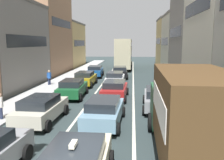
# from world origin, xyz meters

# --- Properties ---
(sidewalk_left) EXTENTS (2.60, 64.00, 0.14)m
(sidewalk_left) POSITION_xyz_m (-6.70, 20.00, 0.07)
(sidewalk_left) COLOR #B3B3B3
(sidewalk_left) RESTS_ON ground
(lane_stripe_left) EXTENTS (0.16, 60.00, 0.01)m
(lane_stripe_left) POSITION_xyz_m (-1.70, 20.00, 0.01)
(lane_stripe_left) COLOR silver
(lane_stripe_left) RESTS_ON ground
(lane_stripe_right) EXTENTS (0.16, 60.00, 0.01)m
(lane_stripe_right) POSITION_xyz_m (1.70, 20.00, 0.01)
(lane_stripe_right) COLOR silver
(lane_stripe_right) RESTS_ON ground
(building_row_left) EXTENTS (7.20, 43.90, 13.44)m
(building_row_left) POSITION_xyz_m (-12.00, 21.01, 5.60)
(building_row_left) COLOR #9E7556
(building_row_left) RESTS_ON ground
(building_row_right) EXTENTS (7.20, 43.90, 13.34)m
(building_row_right) POSITION_xyz_m (9.90, 20.12, 5.60)
(building_row_right) COLOR tan
(building_row_right) RESTS_ON ground
(removalist_box_truck) EXTENTS (2.85, 7.75, 3.58)m
(removalist_box_truck) POSITION_xyz_m (3.70, 2.54, 1.97)
(removalist_box_truck) COLOR #1E5933
(removalist_box_truck) RESTS_ON ground
(sedan_centre_lane_second) EXTENTS (2.23, 4.38, 1.49)m
(sedan_centre_lane_second) POSITION_xyz_m (0.06, 6.30, 0.80)
(sedan_centre_lane_second) COLOR #759EB7
(sedan_centre_lane_second) RESTS_ON ground
(wagon_left_lane_second) EXTENTS (2.16, 4.35, 1.49)m
(wagon_left_lane_second) POSITION_xyz_m (-3.54, 6.40, 0.80)
(wagon_left_lane_second) COLOR beige
(wagon_left_lane_second) RESTS_ON ground
(hatchback_centre_lane_third) EXTENTS (2.18, 4.36, 1.49)m
(hatchback_centre_lane_third) POSITION_xyz_m (0.19, 12.37, 0.80)
(hatchback_centre_lane_third) COLOR #A51E1E
(hatchback_centre_lane_third) RESTS_ON ground
(sedan_left_lane_third) EXTENTS (2.17, 4.36, 1.49)m
(sedan_left_lane_third) POSITION_xyz_m (-3.33, 12.58, 0.80)
(sedan_left_lane_third) COLOR #19592D
(sedan_left_lane_third) RESTS_ON ground
(coupe_centre_lane_fourth) EXTENTS (2.07, 4.31, 1.49)m
(coupe_centre_lane_fourth) POSITION_xyz_m (-0.20, 18.10, 0.80)
(coupe_centre_lane_fourth) COLOR silver
(coupe_centre_lane_fourth) RESTS_ON ground
(sedan_left_lane_fourth) EXTENTS (2.11, 4.33, 1.49)m
(sedan_left_lane_fourth) POSITION_xyz_m (-3.37, 17.94, 0.80)
(sedan_left_lane_fourth) COLOR #B29319
(sedan_left_lane_fourth) RESTS_ON ground
(sedan_centre_lane_fifth) EXTENTS (2.24, 4.39, 1.49)m
(sedan_centre_lane_fifth) POSITION_xyz_m (-0.02, 23.75, 0.80)
(sedan_centre_lane_fifth) COLOR black
(sedan_centre_lane_fifth) RESTS_ON ground
(sedan_left_lane_fifth) EXTENTS (2.21, 4.37, 1.49)m
(sedan_left_lane_fifth) POSITION_xyz_m (-3.33, 24.42, 0.80)
(sedan_left_lane_fifth) COLOR #194C8C
(sedan_left_lane_fifth) RESTS_ON ground
(sedan_right_lane_behind_truck) EXTENTS (2.24, 4.39, 1.49)m
(sedan_right_lane_behind_truck) POSITION_xyz_m (3.33, 9.54, 0.80)
(sedan_right_lane_behind_truck) COLOR gray
(sedan_right_lane_behind_truck) RESTS_ON ground
(bus_mid_queue_primary) EXTENTS (2.87, 10.52, 5.06)m
(bus_mid_queue_primary) POSITION_xyz_m (0.11, 34.14, 2.83)
(bus_mid_queue_primary) COLOR #BFB793
(bus_mid_queue_primary) RESTS_ON ground
(pedestrian_near_kerb) EXTENTS (0.34, 0.47, 1.66)m
(pedestrian_near_kerb) POSITION_xyz_m (-7.07, 17.43, 0.95)
(pedestrian_near_kerb) COLOR #262D47
(pedestrian_near_kerb) RESTS_ON ground
(pedestrian_mid_sidewalk) EXTENTS (0.46, 0.36, 1.66)m
(pedestrian_mid_sidewalk) POSITION_xyz_m (-5.96, 6.37, 0.95)
(pedestrian_mid_sidewalk) COLOR #262D47
(pedestrian_mid_sidewalk) RESTS_ON ground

